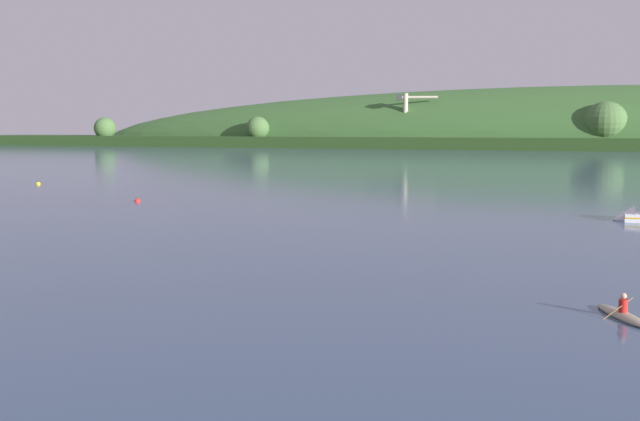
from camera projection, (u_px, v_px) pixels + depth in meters
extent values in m
cube|color=#27431B|center=(592.00, 143.00, 246.16)|extent=(523.10, 73.60, 3.94)
ellipsoid|color=#38602D|center=(585.00, 148.00, 264.13)|extent=(419.56, 83.53, 44.37)
sphere|color=#476B38|center=(105.00, 128.00, 306.79)|extent=(9.10, 9.10, 9.10)
sphere|color=#476B38|center=(258.00, 128.00, 281.09)|extent=(8.97, 8.97, 8.97)
sphere|color=#476B38|center=(605.00, 123.00, 235.89)|extent=(13.83, 13.83, 13.83)
cube|color=#4C4C51|center=(405.00, 145.00, 263.27)|extent=(4.85, 4.85, 2.00)
cylinder|color=#BCB293|center=(405.00, 118.00, 262.19)|extent=(1.74, 1.74, 17.41)
cylinder|color=#BCB293|center=(420.00, 97.00, 260.92)|extent=(12.29, 4.93, 0.96)
cube|color=#333338|center=(399.00, 97.00, 261.59)|extent=(2.69, 2.95, 2.09)
cone|color=white|center=(623.00, 220.00, 54.48)|extent=(1.71, 2.32, 2.15)
ellipsoid|color=gray|center=(623.00, 316.00, 26.42)|extent=(2.33, 3.28, 0.30)
cylinder|color=#B21E19|center=(623.00, 307.00, 26.38)|extent=(0.44, 0.44, 0.55)
sphere|color=tan|center=(624.00, 296.00, 26.34)|extent=(0.22, 0.22, 0.22)
cylinder|color=olive|center=(616.00, 310.00, 26.25)|extent=(1.09, 0.67, 0.89)
sphere|color=yellow|center=(38.00, 184.00, 90.48)|extent=(0.55, 0.55, 0.55)
cylinder|color=black|center=(38.00, 182.00, 90.44)|extent=(0.04, 0.04, 0.08)
sphere|color=red|center=(138.00, 201.00, 68.89)|extent=(0.58, 0.58, 0.58)
cylinder|color=black|center=(137.00, 198.00, 68.85)|extent=(0.04, 0.04, 0.08)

